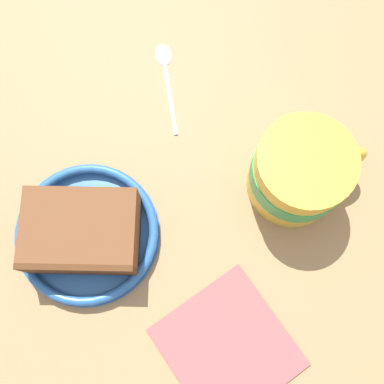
{
  "coord_description": "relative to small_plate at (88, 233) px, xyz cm",
  "views": [
    {
      "loc": [
        -11.98,
        -9.07,
        49.82
      ],
      "look_at": [
        -1.85,
        -1.71,
        3.0
      ],
      "focal_mm": 43.19,
      "sensor_mm": 36.0,
      "label": 1
    }
  ],
  "objects": [
    {
      "name": "folded_napkin",
      "position": [
        -0.69,
        -18.85,
        -0.63
      ],
      "size": [
        15.23,
        15.53,
        0.6
      ],
      "primitive_type": "cube",
      "rotation": [
        0.0,
        0.0,
        -0.33
      ],
      "color": "#B24C4C",
      "rests_on": "ground_plane"
    },
    {
      "name": "cake_slice",
      "position": [
        -0.22,
        -0.15,
        2.46
      ],
      "size": [
        13.26,
        14.01,
        5.0
      ],
      "color": "#472814",
      "rests_on": "small_plate"
    },
    {
      "name": "teaspoon",
      "position": [
        21.02,
        5.34,
        -0.57
      ],
      "size": [
        9.39,
        9.37,
        0.8
      ],
      "color": "silver",
      "rests_on": "ground_plane"
    },
    {
      "name": "small_plate",
      "position": [
        0.0,
        0.0,
        0.0
      ],
      "size": [
        15.5,
        15.5,
        1.87
      ],
      "color": "#26599E",
      "rests_on": "ground_plane"
    },
    {
      "name": "tea_mug",
      "position": [
        17.74,
        -14.71,
        3.59
      ],
      "size": [
        11.23,
        10.02,
        8.75
      ],
      "color": "gold",
      "rests_on": "ground_plane"
    },
    {
      "name": "ground_plane",
      "position": [
        11.69,
        -4.99,
        -2.91
      ],
      "size": [
        142.09,
        142.09,
        3.97
      ],
      "primitive_type": "cube",
      "color": "#936D47"
    }
  ]
}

